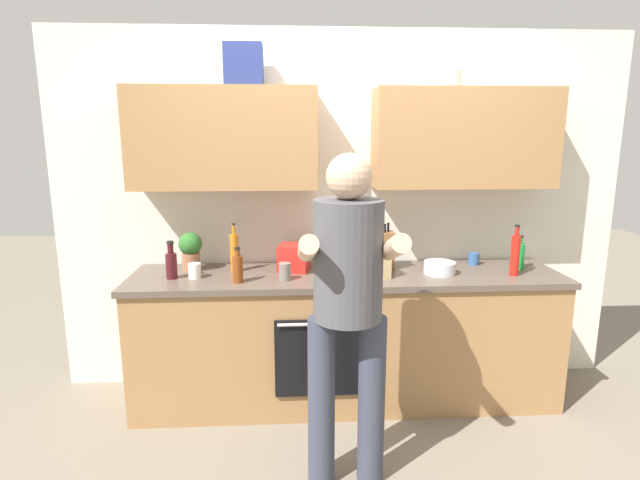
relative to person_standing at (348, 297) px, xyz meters
name	(u,v)px	position (x,y,z in m)	size (l,w,h in m)	color
ground_plane	(346,398)	(0.09, 0.84, -1.02)	(12.00, 12.00, 0.00)	#756B5B
back_wall_unit	(343,179)	(0.09, 1.11, 0.48)	(4.00, 0.38, 2.50)	silver
counter	(346,337)	(0.09, 0.84, -0.57)	(2.84, 0.67, 0.90)	#A37547
person_standing	(348,297)	(0.00, 0.00, 0.00)	(0.49, 0.45, 1.72)	#383D4C
bottle_wine	(171,264)	(-1.04, 0.79, -0.02)	(0.07, 0.07, 0.24)	#471419
bottle_juice	(234,252)	(-0.65, 0.93, 0.01)	(0.05, 0.05, 0.33)	orange
bottle_soda	(519,255)	(1.28, 0.89, -0.02)	(0.07, 0.07, 0.23)	#198C33
bottle_oil	(334,261)	(0.00, 0.78, -0.02)	(0.06, 0.06, 0.25)	olive
bottle_vinegar	(238,268)	(-0.61, 0.68, -0.03)	(0.06, 0.06, 0.22)	brown
bottle_hotsauce	(515,254)	(1.18, 0.73, 0.02)	(0.06, 0.06, 0.33)	red
cup_coffee	(195,271)	(-0.89, 0.79, -0.07)	(0.08, 0.08, 0.10)	white
cup_tea	(474,259)	(1.01, 1.02, -0.08)	(0.08, 0.08, 0.08)	#33598C
cup_stoneware	(285,272)	(-0.32, 0.72, -0.06)	(0.08, 0.08, 0.11)	slate
mixing_bowl	(440,268)	(0.70, 0.80, -0.08)	(0.21, 0.21, 0.08)	silver
knife_block	(386,250)	(0.37, 0.96, 0.01)	(0.10, 0.14, 0.31)	brown
potted_herb	(191,249)	(-0.95, 0.98, 0.03)	(0.16, 0.16, 0.26)	#9E6647
grocery_bag_crisps	(294,258)	(-0.25, 0.94, -0.03)	(0.20, 0.19, 0.18)	red
grocery_bag_bread	(367,263)	(0.21, 0.76, -0.03)	(0.26, 0.19, 0.19)	tan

